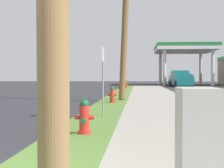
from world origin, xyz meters
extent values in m
cylinder|color=red|center=(0.78, 3.49, 0.15)|extent=(0.29, 0.29, 0.06)
cylinder|color=red|center=(0.78, 3.49, 0.42)|extent=(0.22, 0.22, 0.60)
sphere|color=#196038|center=(0.78, 3.49, 0.76)|extent=(0.19, 0.19, 0.19)
cylinder|color=#196038|center=(0.78, 3.49, 0.84)|extent=(0.06, 0.06, 0.05)
cylinder|color=red|center=(0.62, 3.49, 0.47)|extent=(0.10, 0.09, 0.09)
cylinder|color=red|center=(0.94, 3.49, 0.47)|extent=(0.10, 0.09, 0.09)
cylinder|color=#196038|center=(0.78, 3.32, 0.42)|extent=(0.11, 0.12, 0.11)
cylinder|color=red|center=(0.74, 12.46, 0.15)|extent=(0.29, 0.29, 0.06)
cylinder|color=red|center=(0.74, 12.46, 0.42)|extent=(0.22, 0.22, 0.60)
sphere|color=#196038|center=(0.74, 12.46, 0.76)|extent=(0.19, 0.19, 0.19)
cylinder|color=#196038|center=(0.74, 12.46, 0.84)|extent=(0.06, 0.06, 0.05)
cylinder|color=red|center=(0.58, 12.46, 0.47)|extent=(0.10, 0.09, 0.09)
cylinder|color=red|center=(0.90, 12.46, 0.47)|extent=(0.10, 0.09, 0.09)
cylinder|color=#196038|center=(0.74, 12.29, 0.42)|extent=(0.11, 0.12, 0.11)
cylinder|color=red|center=(0.68, 21.73, 0.15)|extent=(0.29, 0.29, 0.06)
cylinder|color=red|center=(0.68, 21.73, 0.42)|extent=(0.22, 0.22, 0.60)
sphere|color=#196038|center=(0.68, 21.73, 0.76)|extent=(0.19, 0.19, 0.19)
cylinder|color=#196038|center=(0.68, 21.73, 0.84)|extent=(0.06, 0.06, 0.05)
cylinder|color=red|center=(0.52, 21.73, 0.47)|extent=(0.10, 0.09, 0.09)
cylinder|color=red|center=(0.84, 21.73, 0.47)|extent=(0.10, 0.09, 0.09)
cylinder|color=#196038|center=(0.68, 21.56, 0.42)|extent=(0.11, 0.12, 0.11)
cylinder|color=red|center=(0.75, 31.36, 0.15)|extent=(0.29, 0.29, 0.06)
cylinder|color=red|center=(0.75, 31.36, 0.42)|extent=(0.22, 0.22, 0.60)
sphere|color=#196038|center=(0.75, 31.36, 0.76)|extent=(0.19, 0.19, 0.19)
cylinder|color=#196038|center=(0.75, 31.36, 0.84)|extent=(0.06, 0.06, 0.05)
cylinder|color=red|center=(0.59, 31.36, 0.47)|extent=(0.10, 0.09, 0.09)
cylinder|color=red|center=(0.91, 31.36, 0.47)|extent=(0.10, 0.09, 0.09)
cylinder|color=#196038|center=(0.75, 31.19, 0.42)|extent=(0.11, 0.12, 0.11)
cylinder|color=brown|center=(1.28, 14.70, 4.94)|extent=(0.80, 1.05, 9.63)
cube|color=#B7B7B2|center=(2.57, -0.29, 0.68)|extent=(0.41, 0.75, 1.12)
cylinder|color=gray|center=(0.84, 7.03, 1.17)|extent=(0.05, 0.05, 2.10)
cube|color=white|center=(0.84, 7.03, 2.02)|extent=(0.04, 0.36, 0.44)
cylinder|color=silver|center=(5.27, 42.59, 2.34)|extent=(0.44, 0.44, 4.67)
cylinder|color=silver|center=(11.33, 42.59, 2.34)|extent=(0.44, 0.44, 4.67)
cylinder|color=silver|center=(5.27, 51.64, 2.34)|extent=(0.44, 0.44, 4.67)
cylinder|color=silver|center=(11.33, 51.64, 2.34)|extent=(0.44, 0.44, 4.67)
cube|color=white|center=(8.30, 47.12, 4.92)|extent=(7.85, 10.85, 0.50)
cube|color=#1E8433|center=(8.30, 47.12, 5.35)|extent=(7.95, 10.95, 0.36)
cube|color=#47474C|center=(8.30, 42.59, 0.80)|extent=(0.70, 1.10, 1.60)
cube|color=#47474C|center=(8.30, 51.64, 0.80)|extent=(0.70, 1.10, 1.60)
cube|color=red|center=(7.51, 47.12, 0.59)|extent=(1.89, 4.53, 0.85)
cube|color=red|center=(7.51, 46.89, 1.29)|extent=(1.63, 2.05, 0.56)
cylinder|color=black|center=(6.62, 48.80, 0.30)|extent=(0.23, 0.60, 0.60)
cylinder|color=black|center=(8.34, 48.83, 0.30)|extent=(0.23, 0.60, 0.60)
cylinder|color=black|center=(6.68, 45.40, 0.30)|extent=(0.23, 0.60, 0.60)
cylinder|color=black|center=(8.40, 45.43, 0.30)|extent=(0.23, 0.60, 0.60)
cube|color=white|center=(7.68, 43.62, 0.59)|extent=(1.89, 4.53, 0.85)
cube|color=white|center=(7.68, 43.39, 1.29)|extent=(1.63, 2.05, 0.56)
cylinder|color=black|center=(6.85, 45.33, 0.30)|extent=(0.23, 0.60, 0.60)
cylinder|color=black|center=(8.57, 45.30, 0.30)|extent=(0.23, 0.60, 0.60)
cylinder|color=black|center=(6.79, 41.93, 0.30)|extent=(0.23, 0.60, 0.60)
cylinder|color=black|center=(8.51, 41.90, 0.30)|extent=(0.23, 0.60, 0.60)
cube|color=#197075|center=(7.13, 40.14, 0.71)|extent=(2.29, 5.50, 1.00)
cube|color=#197075|center=(7.08, 41.11, 1.59)|extent=(1.95, 2.15, 0.76)
cube|color=#197075|center=(7.19, 38.95, 1.33)|extent=(2.04, 3.01, 0.24)
cylinder|color=black|center=(6.06, 42.23, 0.38)|extent=(0.26, 0.77, 0.76)
cylinder|color=black|center=(7.96, 42.33, 0.38)|extent=(0.26, 0.77, 0.76)
cylinder|color=black|center=(6.30, 37.94, 0.38)|extent=(0.26, 0.77, 0.76)
cylinder|color=black|center=(8.20, 38.04, 0.38)|extent=(0.26, 0.77, 0.76)
cube|color=tan|center=(7.96, 54.02, 0.71)|extent=(2.03, 5.41, 1.00)
cube|color=tan|center=(7.95, 53.05, 1.59)|extent=(1.85, 2.06, 0.76)
cube|color=tan|center=(7.97, 55.21, 1.33)|extent=(1.89, 2.93, 0.24)
cylinder|color=black|center=(8.90, 51.86, 0.38)|extent=(0.22, 0.76, 0.76)
cylinder|color=black|center=(7.00, 51.87, 0.38)|extent=(0.22, 0.76, 0.76)
cylinder|color=black|center=(8.92, 56.16, 0.38)|extent=(0.22, 0.76, 0.76)
cylinder|color=black|center=(7.02, 56.17, 0.38)|extent=(0.22, 0.76, 0.76)
camera|label=1|loc=(1.94, -4.25, 1.37)|focal=58.47mm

